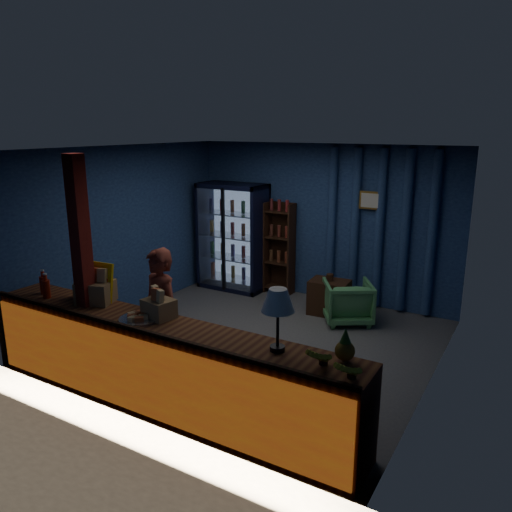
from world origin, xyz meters
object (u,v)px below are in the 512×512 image
Objects in this scene: pastry_tray at (139,318)px; table_lamp at (278,303)px; green_chair at (348,302)px; shopkeeper at (160,316)px.

table_lamp is at bearing 3.05° from pastry_tray.
pastry_tray reaches higher than green_chair.
shopkeeper reaches higher than green_chair.
pastry_tray is at bearing -53.05° from shopkeeper.
table_lamp is (1.56, 0.08, 0.43)m from pastry_tray.
shopkeeper is 3.81× the size of pastry_tray.
table_lamp is at bearing 67.18° from green_chair.
table_lamp is (0.50, -3.18, 1.08)m from green_chair.
pastry_tray is at bearing 40.33° from green_chair.
green_chair is 3.50m from pastry_tray.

